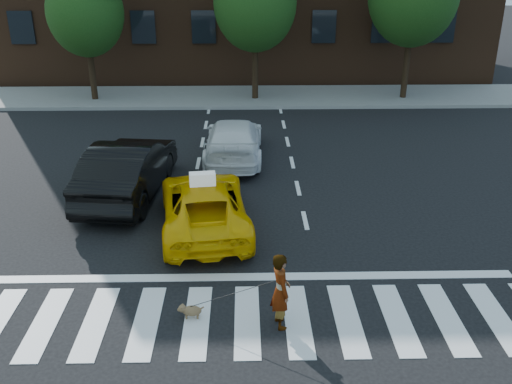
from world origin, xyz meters
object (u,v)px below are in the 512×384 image
taxi (204,205)px  black_sedan (128,169)px  tree_left (85,3)px  dog (190,310)px  woman (281,291)px  white_suv (234,140)px

taxi → black_sedan: size_ratio=0.92×
tree_left → taxi: tree_left is taller
taxi → dog: size_ratio=8.68×
taxi → woman: 4.57m
taxi → white_suv: 5.23m
tree_left → white_suv: tree_left is taller
white_suv → woman: woman is taller
woman → white_suv: bearing=-7.4°
tree_left → taxi: (5.88, -12.92, -3.79)m
black_sedan → dog: bearing=117.0°
woman → tree_left: bearing=10.3°
white_suv → dog: (-0.75, -9.15, -0.51)m
black_sedan → white_suv: black_sedan is taller
tree_left → white_suv: bearing=-49.6°
black_sedan → woman: bearing=129.1°
taxi → black_sedan: bearing=-49.4°
white_suv → woman: 9.47m
tree_left → dog: (5.83, -16.88, -4.26)m
black_sedan → dog: size_ratio=9.48×
taxi → dog: bearing=82.1°
tree_left → dog: tree_left is taller
tree_left → black_sedan: 11.92m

